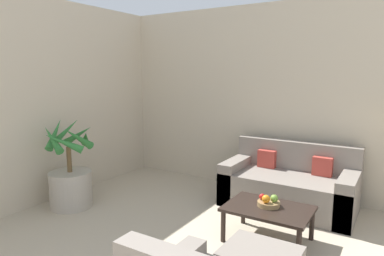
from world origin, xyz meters
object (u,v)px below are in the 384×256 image
sofa_loveseat (289,186)px  apple_red (262,197)px  coffee_table (268,212)px  orange_fruit (266,199)px  apple_green (274,198)px  potted_palm (70,179)px  fruit_bowl (269,204)px

sofa_loveseat → apple_red: 0.99m
coffee_table → orange_fruit: 0.14m
sofa_loveseat → apple_red: size_ratio=25.35×
apple_red → apple_green: bearing=-1.0°
potted_palm → orange_fruit: bearing=10.2°
coffee_table → orange_fruit: size_ratio=10.23×
coffee_table → potted_palm: bearing=-169.4°
potted_palm → orange_fruit: 2.51m
sofa_loveseat → fruit_bowl: sofa_loveseat is taller
coffee_table → apple_red: apple_red is taller
fruit_bowl → apple_green: apple_green is taller
sofa_loveseat → fruit_bowl: (0.07, -0.99, 0.11)m
fruit_bowl → apple_red: size_ratio=3.62×
sofa_loveseat → apple_green: 1.00m
fruit_bowl → orange_fruit: orange_fruit is taller
coffee_table → apple_green: size_ratio=10.83×
apple_green → orange_fruit: orange_fruit is taller
fruit_bowl → orange_fruit: size_ratio=2.77×
sofa_loveseat → apple_red: sofa_loveseat is taller
potted_palm → orange_fruit: size_ratio=13.82×
orange_fruit → apple_red: bearing=134.2°
coffee_table → orange_fruit: (-0.02, -0.02, 0.14)m
apple_red → apple_green: apple_green is taller
apple_green → potted_palm: bearing=-168.6°
apple_red → orange_fruit: bearing=-45.8°
potted_palm → fruit_bowl: bearing=11.4°
apple_green → orange_fruit: size_ratio=0.95×
sofa_loveseat → apple_green: sofa_loveseat is taller
apple_red → fruit_bowl: bearing=-10.1°
coffee_table → apple_green: bearing=47.3°
apple_red → orange_fruit: (0.07, -0.07, 0.01)m
apple_green → fruit_bowl: bearing=-167.5°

